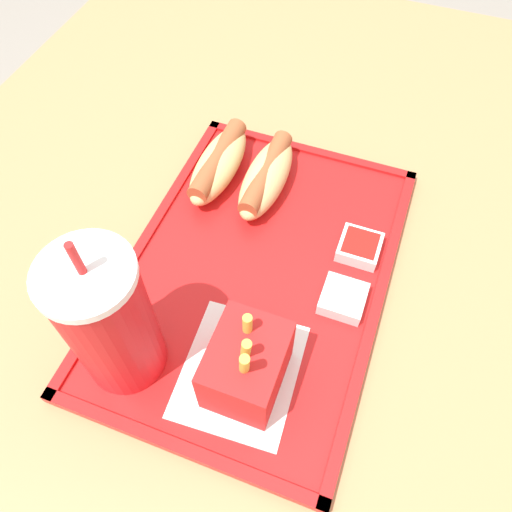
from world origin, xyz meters
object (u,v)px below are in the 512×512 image
(soda_cup, at_px, (109,321))
(fries_carton, at_px, (247,366))
(sauce_cup_ketchup, at_px, (360,247))
(sauce_cup_mayo, at_px, (343,298))
(hot_dog_far, at_px, (218,163))
(hot_dog_near, at_px, (266,176))

(soda_cup, relative_size, fries_carton, 1.82)
(fries_carton, relative_size, sauce_cup_ketchup, 2.34)
(sauce_cup_mayo, xyz_separation_m, sauce_cup_ketchup, (0.07, -0.00, 0.00))
(hot_dog_far, height_order, sauce_cup_mayo, hot_dog_far)
(hot_dog_far, relative_size, fries_carton, 1.30)
(hot_dog_near, height_order, sauce_cup_ketchup, hot_dog_near)
(hot_dog_near, distance_m, sauce_cup_mayo, 0.19)
(hot_dog_near, height_order, sauce_cup_mayo, hot_dog_near)
(hot_dog_far, relative_size, sauce_cup_mayo, 3.04)
(hot_dog_near, bearing_deg, fries_carton, -164.52)
(fries_carton, xyz_separation_m, sauce_cup_mayo, (0.12, -0.07, -0.03))
(soda_cup, height_order, fries_carton, soda_cup)
(sauce_cup_ketchup, bearing_deg, fries_carton, 160.79)
(hot_dog_far, bearing_deg, soda_cup, -177.70)
(hot_dog_far, bearing_deg, sauce_cup_mayo, -122.62)
(fries_carton, height_order, sauce_cup_ketchup, fries_carton)
(hot_dog_near, xyz_separation_m, fries_carton, (-0.25, -0.07, 0.01))
(soda_cup, bearing_deg, hot_dog_far, 2.30)
(hot_dog_near, distance_m, sauce_cup_ketchup, 0.15)
(fries_carton, bearing_deg, hot_dog_far, 28.37)
(fries_carton, bearing_deg, sauce_cup_mayo, -29.24)
(soda_cup, height_order, sauce_cup_mayo, soda_cup)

